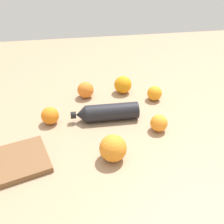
# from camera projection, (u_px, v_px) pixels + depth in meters

# --- Properties ---
(ground_plane) EXTENTS (2.40, 2.40, 0.00)m
(ground_plane) POSITION_uv_depth(u_px,v_px,m) (111.00, 125.00, 0.93)
(ground_plane) COLOR #9E7F60
(water_bottle) EXTENTS (0.26, 0.07, 0.07)m
(water_bottle) POSITION_uv_depth(u_px,v_px,m) (107.00, 112.00, 0.94)
(water_bottle) COLOR black
(water_bottle) RESTS_ON ground_plane
(orange_0) EXTENTS (0.08, 0.08, 0.08)m
(orange_0) POSITION_uv_depth(u_px,v_px,m) (113.00, 148.00, 0.75)
(orange_0) COLOR orange
(orange_0) RESTS_ON ground_plane
(orange_1) EXTENTS (0.06, 0.06, 0.06)m
(orange_1) POSITION_uv_depth(u_px,v_px,m) (154.00, 93.00, 1.08)
(orange_1) COLOR orange
(orange_1) RESTS_ON ground_plane
(orange_2) EXTENTS (0.07, 0.07, 0.07)m
(orange_2) POSITION_uv_depth(u_px,v_px,m) (50.00, 116.00, 0.92)
(orange_2) COLOR orange
(orange_2) RESTS_ON ground_plane
(orange_3) EXTENTS (0.07, 0.07, 0.07)m
(orange_3) POSITION_uv_depth(u_px,v_px,m) (86.00, 90.00, 1.10)
(orange_3) COLOR orange
(orange_3) RESTS_ON ground_plane
(orange_4) EXTENTS (0.06, 0.06, 0.06)m
(orange_4) POSITION_uv_depth(u_px,v_px,m) (159.00, 123.00, 0.89)
(orange_4) COLOR orange
(orange_4) RESTS_ON ground_plane
(orange_5) EXTENTS (0.08, 0.08, 0.08)m
(orange_5) POSITION_uv_depth(u_px,v_px,m) (123.00, 85.00, 1.13)
(orange_5) COLOR orange
(orange_5) RESTS_ON ground_plane
(cutting_board) EXTENTS (0.29, 0.23, 0.02)m
(cutting_board) POSITION_uv_depth(u_px,v_px,m) (5.00, 165.00, 0.74)
(cutting_board) COLOR brown
(cutting_board) RESTS_ON ground_plane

